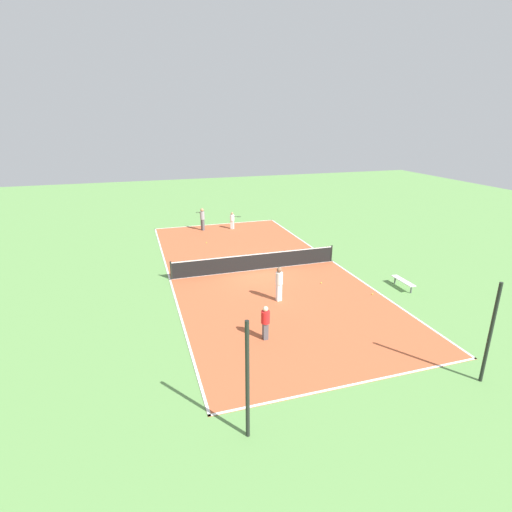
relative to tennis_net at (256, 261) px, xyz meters
name	(u,v)px	position (x,y,z in m)	size (l,w,h in m)	color
ground_plane	(256,270)	(0.00, 0.00, -0.57)	(80.00, 80.00, 0.00)	#60934C
court_surface	(256,270)	(0.00, 0.00, -0.56)	(10.41, 23.21, 0.02)	#B75633
tennis_net	(256,261)	(0.00, 0.00, 0.00)	(10.21, 0.10, 1.07)	black
bench	(403,281)	(-6.76, 4.99, -0.18)	(0.36, 1.67, 0.45)	silver
player_baseline_gray	(202,218)	(1.44, -9.97, 0.52)	(0.71, 0.98, 1.83)	#4C4C51
player_coach_red	(265,321)	(2.05, 7.78, 0.29)	(0.37, 0.37, 1.49)	#4C4C51
player_far_white	(279,282)	(0.21, 4.48, 0.49)	(0.42, 0.42, 1.78)	white
player_near_white	(232,220)	(-0.99, -9.64, 0.25)	(0.95, 0.80, 1.41)	white
tennis_ball_far_baseline	(321,283)	(-2.81, 3.14, -0.51)	(0.07, 0.07, 0.07)	#CCE033
tennis_ball_midcourt	(372,294)	(-4.69, 5.30, -0.51)	(0.07, 0.07, 0.07)	#CCE033
tennis_ball_left_sideline	(207,243)	(1.83, -6.30, -0.51)	(0.07, 0.07, 0.07)	#CCE033
fence_post_back_left	(490,334)	(-4.25, 12.69, 1.30)	(0.12, 0.12, 3.73)	black
fence_post_back_right	(247,381)	(4.25, 12.69, 1.30)	(0.12, 0.12, 3.73)	black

